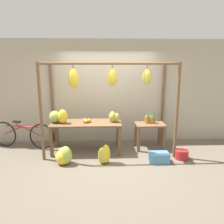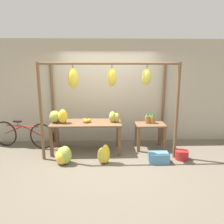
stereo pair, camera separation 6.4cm
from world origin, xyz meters
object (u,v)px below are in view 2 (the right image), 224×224
Objects in this scene: orange_pile at (86,121)px; parked_bicycle at (23,134)px; banana_pile_ground_right at (104,155)px; blue_bucket at (182,155)px; fruit_crate_white at (159,158)px; papaya_pile at (114,117)px; pineapple_cluster at (150,119)px; banana_pile_on_table at (58,116)px; banana_pile_ground_left at (63,156)px.

orange_pile reaches higher than parked_bicycle.
blue_bucket is (1.79, 0.16, -0.10)m from banana_pile_ground_right.
fruit_crate_white is at bearing -164.92° from blue_bucket.
blue_bucket is 0.98× the size of papaya_pile.
fruit_crate_white is (1.22, 0.00, -0.09)m from banana_pile_ground_right.
pineapple_cluster is at bearing -2.15° from parked_bicycle.
parked_bicycle is (-1.68, 0.32, -0.44)m from orange_pile.
banana_pile_on_table is 1.02m from banana_pile_ground_left.
banana_pile_on_table reaches higher than orange_pile.
banana_pile_ground_right reaches higher than fruit_crate_white.
banana_pile_ground_right is 1.80m from blue_bucket.
banana_pile_ground_right is 1.43× the size of blue_bucket.
parked_bicycle is (-3.33, 1.03, 0.24)m from fruit_crate_white.
parked_bicycle is at bearing 140.30° from banana_pile_ground_left.
pineapple_cluster is 0.66× the size of banana_pile_ground_left.
pineapple_cluster reaches higher than fruit_crate_white.
papaya_pile is (2.36, -0.30, 0.52)m from parked_bicycle.
banana_pile_on_table is at bearing -17.80° from parked_bicycle.
blue_bucket is at bearing 15.08° from fruit_crate_white.
pineapple_cluster is at bearing 91.79° from fruit_crate_white.
banana_pile_on_table is 1.24× the size of fruit_crate_white.
banana_pile_on_table is 1.19m from parked_bicycle.
papaya_pile is at bearing 1.10° from orange_pile.
banana_pile_on_table is at bearing 169.30° from blue_bucket.
orange_pile is 1.92m from fruit_crate_white.
banana_pile_ground_right is 2.35m from parked_bicycle.
parked_bicycle is (-3.30, 0.12, -0.43)m from pineapple_cluster.
papaya_pile reaches higher than parked_bicycle.
orange_pile is 0.70× the size of papaya_pile.
parked_bicycle reaches higher than fruit_crate_white.
blue_bucket is 1.82m from papaya_pile.
orange_pile is 2.39m from blue_bucket.
fruit_crate_white is 3.49m from parked_bicycle.
papaya_pile is (-1.55, 0.57, 0.77)m from blue_bucket.
orange_pile is at bearing 156.74° from fruit_crate_white.
banana_pile_ground_right is (0.43, -0.71, -0.59)m from orange_pile.
banana_pile_on_table reaches higher than banana_pile_ground_left.
blue_bucket is at bearing 5.03° from banana_pile_ground_right.
blue_bucket is (2.22, -0.55, -0.69)m from orange_pile.
papaya_pile is at bearing 71.27° from banana_pile_ground_right.
fruit_crate_white is 1.39× the size of papaya_pile.
banana_pile_ground_left is at bearing -157.07° from pineapple_cluster.
orange_pile is 0.51× the size of fruit_crate_white.
pineapple_cluster is at bearing 37.18° from banana_pile_ground_right.
orange_pile is 1.02m from banana_pile_ground_right.
blue_bucket is (2.69, 0.14, -0.07)m from banana_pile_ground_left.
parked_bicycle is (-1.01, 0.32, -0.55)m from banana_pile_on_table.
pineapple_cluster is at bearing 22.93° from banana_pile_ground_left.
papaya_pile reaches higher than orange_pile.
banana_pile_on_table is 2.46× the size of orange_pile.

